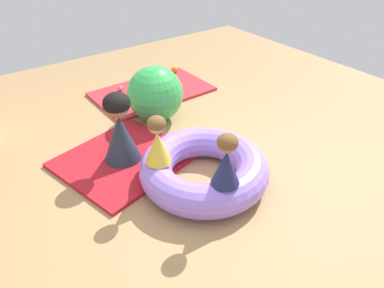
# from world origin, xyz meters

# --- Properties ---
(ground_plane) EXTENTS (8.00, 8.00, 0.00)m
(ground_plane) POSITION_xyz_m (0.00, 0.00, 0.00)
(ground_plane) COLOR tan
(gym_mat_near_left) EXTENTS (1.66, 1.04, 0.04)m
(gym_mat_near_left) POSITION_xyz_m (0.78, 2.01, 0.02)
(gym_mat_near_left) COLOR red
(gym_mat_near_left) RESTS_ON ground
(gym_mat_far_left) EXTENTS (1.49, 1.41, 0.04)m
(gym_mat_far_left) POSITION_xyz_m (-0.34, 0.73, 0.02)
(gym_mat_far_left) COLOR #B21923
(gym_mat_far_left) RESTS_ON ground
(inflatable_cushion) EXTENTS (1.27, 1.27, 0.32)m
(inflatable_cushion) POSITION_xyz_m (0.15, -0.06, 0.16)
(inflatable_cushion) COLOR #9975EA
(inflatable_cushion) RESTS_ON ground
(child_in_yellow) EXTENTS (0.26, 0.26, 0.48)m
(child_in_yellow) POSITION_xyz_m (-0.26, 0.12, 0.55)
(child_in_yellow) COLOR yellow
(child_in_yellow) RESTS_ON inflatable_cushion
(child_in_navy) EXTENTS (0.34, 0.34, 0.49)m
(child_in_navy) POSITION_xyz_m (0.04, -0.48, 0.56)
(child_in_navy) COLOR navy
(child_in_navy) RESTS_ON inflatable_cushion
(adult_seated) EXTENTS (0.56, 0.56, 0.77)m
(adult_seated) POSITION_xyz_m (-0.34, 0.73, 0.41)
(adult_seated) COLOR #232D3D
(adult_seated) RESTS_ON gym_mat_far_left
(play_ball_blue) EXTENTS (0.10, 0.10, 0.10)m
(play_ball_blue) POSITION_xyz_m (0.16, 1.77, 0.09)
(play_ball_blue) COLOR blue
(play_ball_blue) RESTS_ON gym_mat_near_left
(play_ball_pink) EXTENTS (0.08, 0.08, 0.08)m
(play_ball_pink) POSITION_xyz_m (0.40, 2.26, 0.08)
(play_ball_pink) COLOR pink
(play_ball_pink) RESTS_ON gym_mat_near_left
(play_ball_red) EXTENTS (0.07, 0.07, 0.07)m
(play_ball_red) POSITION_xyz_m (0.51, 1.70, 0.07)
(play_ball_red) COLOR red
(play_ball_red) RESTS_ON gym_mat_near_left
(play_ball_orange) EXTENTS (0.10, 0.10, 0.10)m
(play_ball_orange) POSITION_xyz_m (1.42, 2.36, 0.09)
(play_ball_orange) COLOR orange
(play_ball_orange) RESTS_ON gym_mat_near_left
(exercise_ball_large) EXTENTS (0.70, 0.70, 0.70)m
(exercise_ball_large) POSITION_xyz_m (0.43, 1.31, 0.35)
(exercise_ball_large) COLOR green
(exercise_ball_large) RESTS_ON ground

